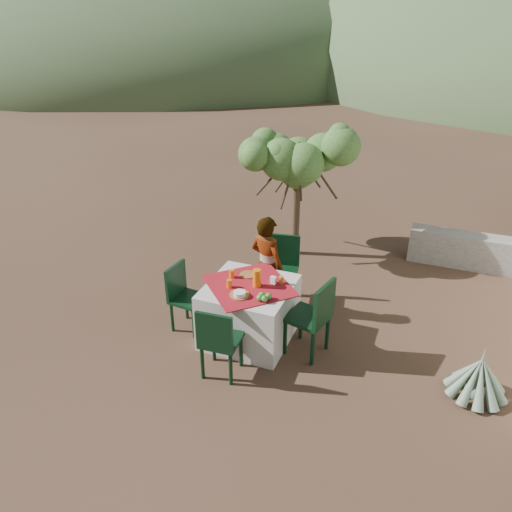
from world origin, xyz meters
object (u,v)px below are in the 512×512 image
Objects in this scene: chair_left at (184,294)px; shrub_tree at (303,165)px; table at (249,312)px; agave at (478,378)px; person at (267,265)px; juice_pitcher at (257,278)px; chair_right at (314,315)px; chair_near at (219,340)px; chair_far at (282,266)px.

shrub_tree is at bearing -10.29° from chair_left.
agave is at bearing -1.48° from table.
shrub_tree is 2.77× the size of agave.
person is at bearing -86.36° from shrub_tree.
shrub_tree reaches higher than juice_pitcher.
chair_right is (0.83, -0.03, 0.17)m from table.
agave is at bearing -1.82° from juice_pitcher.
chair_near is at bearing -34.49° from chair_right.
chair_far is at bearing 156.98° from agave.
shrub_tree is at bearing 93.18° from table.
chair_near is at bearing 108.76° from person.
shrub_tree is (-0.12, 1.89, 0.84)m from person.
juice_pitcher is at bearing -102.31° from chair_near.
chair_near reaches higher than table.
person reaches higher than juice_pitcher.
person is (-0.02, 0.67, 0.32)m from table.
shrub_tree is (-0.14, 2.56, 1.15)m from table.
shrub_tree is 4.07m from agave.
table is 0.50m from juice_pitcher.
chair_right is 1.87m from agave.
chair_near is (-0.10, -1.85, -0.03)m from chair_far.
agave is 3.14× the size of juice_pitcher.
chair_far is at bearing -96.98° from chair_near.
agave is (3.54, 0.02, -0.25)m from chair_left.
juice_pitcher is (0.24, -2.55, -0.66)m from shrub_tree.
chair_far is at bearing 85.86° from table.
chair_left is 3.95× the size of juice_pitcher.
chair_right is at bearing -2.13° from table.
table is 5.83× the size of juice_pitcher.
shrub_tree reaches higher than chair_near.
chair_left is 2.94m from shrub_tree.
chair_right reaches higher than juice_pitcher.
chair_right is 0.52× the size of shrub_tree.
juice_pitcher is at bearing 178.18° from agave.
shrub_tree reaches higher than chair_far.
person is at bearing -116.32° from chair_right.
juice_pitcher is (-0.73, 0.04, 0.32)m from chair_right.
table is at bearing 110.73° from person.
table is 0.83m from chair_near.
table is at bearing -79.18° from chair_right.
table is 1.05m from chair_far.
person is (-0.85, 0.70, 0.14)m from chair_right.
person is 0.72× the size of shrub_tree.
person is (-0.10, -0.37, 0.17)m from chair_far.
person is 0.69m from juice_pitcher.
chair_left is at bearing -174.04° from table.
chair_far is 1.08m from juice_pitcher.
chair_left is at bearing -173.89° from juice_pitcher.
chair_right is at bearing -69.37° from shrub_tree.
agave is (2.82, -2.63, -1.30)m from shrub_tree.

